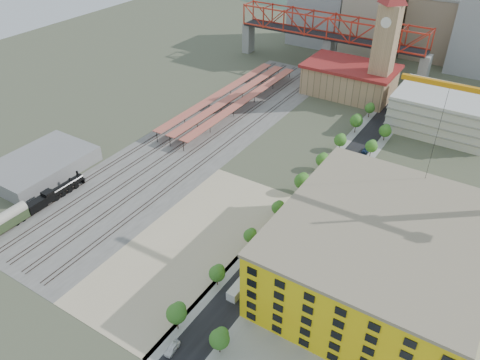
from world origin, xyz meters
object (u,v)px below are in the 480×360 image
Objects in this scene: construction_building at (380,256)px; site_trailer_d at (308,206)px; clock_tower at (387,34)px; site_trailer_a at (241,286)px; site_trailer_c at (282,236)px; locomotive at (57,192)px; site_trailer_b at (275,245)px; car_0 at (172,348)px.

construction_building is 5.32× the size of site_trailer_d.
clock_tower is 5.73× the size of site_trailer_a.
site_trailer_c is at bearing 89.41° from site_trailer_a.
locomotive is (-58.00, -116.70, -26.71)m from clock_tower.
construction_building reaches higher than site_trailer_b.
locomotive is 66.02m from site_trailer_a.
site_trailer_b reaches higher than car_0.
construction_building is 50.16m from car_0.
car_0 is at bearing -74.56° from site_trailer_b.
construction_building is 5.58× the size of site_trailer_a.
clock_tower is at bearing 108.78° from construction_building.
locomotive is 74.78m from site_trailer_d.
site_trailer_a is 0.89× the size of site_trailer_c.
clock_tower is 5.08× the size of site_trailer_c.
site_trailer_b is (66.00, 15.10, -0.61)m from locomotive.
site_trailer_b is at bearing 89.41° from site_trailer_a.
construction_building is at bearing 1.39° from site_trailer_c.
car_0 is (63.00, -23.30, -1.26)m from locomotive.
site_trailer_b is 38.52m from car_0.
construction_building is 2.37× the size of locomotive.
site_trailer_b is (8.00, -101.59, -27.32)m from clock_tower.
site_trailer_b is at bearing -83.64° from site_trailer_c.
car_0 is (-3.00, -58.44, -0.58)m from site_trailer_d.
site_trailer_b is at bearing -176.48° from construction_building.
site_trailer_d is at bearing 82.47° from car_0.
locomotive is 2.24× the size of site_trailer_d.
clock_tower reaches higher than site_trailer_d.
site_trailer_d is (0.00, 20.04, -0.07)m from site_trailer_b.
site_trailer_d is at bearing 28.03° from locomotive.
site_trailer_d is (0.00, 16.18, -0.10)m from site_trailer_c.
locomotive is at bearing -155.83° from site_trailer_d.
locomotive is at bearing -169.71° from construction_building.
car_0 is (-3.00, -42.26, -0.67)m from site_trailer_c.
site_trailer_d is (66.00, 35.14, -0.69)m from locomotive.
site_trailer_d is at bearing 144.66° from construction_building.
site_trailer_b is 3.86m from site_trailer_c.
car_0 is at bearing -98.46° from site_trailer_a.
site_trailer_d is (8.00, -81.56, -27.39)m from clock_tower.
site_trailer_c is at bearing -85.32° from clock_tower.
locomotive is 2.35× the size of site_trailer_a.
site_trailer_b is 20.04m from site_trailer_d.
clock_tower reaches higher than construction_building.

